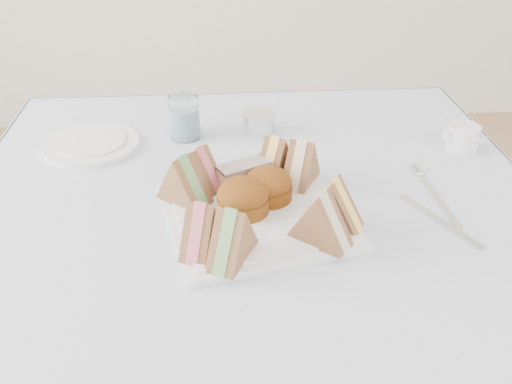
{
  "coord_description": "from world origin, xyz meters",
  "views": [
    {
      "loc": [
        -0.06,
        -0.82,
        1.27
      ],
      "look_at": [
        0.0,
        -0.05,
        0.8
      ],
      "focal_mm": 40.0,
      "sensor_mm": 36.0,
      "label": 1
    }
  ],
  "objects": [
    {
      "name": "tea_strainer",
      "position": [
        0.03,
        0.28,
        0.77
      ],
      "size": [
        0.08,
        0.08,
        0.04
      ],
      "primitive_type": "cylinder",
      "rotation": [
        0.0,
        0.0,
        0.0
      ],
      "color": "silver",
      "rests_on": "tablecloth"
    },
    {
      "name": "sandwich_bl_b",
      "position": [
        -0.09,
        0.04,
        0.8
      ],
      "size": [
        0.09,
        0.09,
        0.08
      ],
      "primitive_type": null,
      "rotation": [
        0.0,
        0.0,
        2.46
      ],
      "color": "brown",
      "rests_on": "serving_plate"
    },
    {
      "name": "knife",
      "position": [
        0.3,
        -0.08,
        0.75
      ],
      "size": [
        0.09,
        0.17,
        0.0
      ],
      "primitive_type": "cube",
      "rotation": [
        0.0,
        0.0,
        0.45
      ],
      "color": "silver",
      "rests_on": "tablecloth"
    },
    {
      "name": "table",
      "position": [
        0.0,
        0.0,
        0.37
      ],
      "size": [
        0.9,
        0.9,
        0.74
      ],
      "primitive_type": "cube",
      "color": "brown",
      "rests_on": "floor"
    },
    {
      "name": "pastry_slice",
      "position": [
        -0.01,
        0.04,
        0.78
      ],
      "size": [
        0.1,
        0.07,
        0.04
      ],
      "primitive_type": "cube",
      "rotation": [
        0.0,
        0.0,
        0.47
      ],
      "color": "beige",
      "rests_on": "serving_plate"
    },
    {
      "name": "sandwich_fr_a",
      "position": [
        0.12,
        -0.09,
        0.8
      ],
      "size": [
        0.1,
        0.08,
        0.08
      ],
      "primitive_type": null,
      "rotation": [
        0.0,
        0.0,
        -0.51
      ],
      "color": "brown",
      "rests_on": "serving_plate"
    },
    {
      "name": "sandwich_br_b",
      "position": [
        0.04,
        0.07,
        0.8
      ],
      "size": [
        0.08,
        0.1,
        0.08
      ],
      "primitive_type": null,
      "rotation": [
        0.0,
        0.0,
        -2.17
      ],
      "color": "brown",
      "rests_on": "serving_plate"
    },
    {
      "name": "serving_plate",
      "position": [
        0.0,
        -0.05,
        0.75
      ],
      "size": [
        0.34,
        0.34,
        0.01
      ],
      "primitive_type": "cube",
      "rotation": [
        0.0,
        0.0,
        0.23
      ],
      "color": "white",
      "rests_on": "tablecloth"
    },
    {
      "name": "sandwich_br_a",
      "position": [
        0.09,
        0.04,
        0.8
      ],
      "size": [
        0.08,
        0.1,
        0.08
      ],
      "primitive_type": null,
      "rotation": [
        0.0,
        0.0,
        -2.04
      ],
      "color": "brown",
      "rests_on": "serving_plate"
    },
    {
      "name": "sandwich_bl_a",
      "position": [
        -0.12,
        -0.0,
        0.8
      ],
      "size": [
        0.1,
        0.1,
        0.09
      ],
      "primitive_type": null,
      "rotation": [
        0.0,
        0.0,
        2.42
      ],
      "color": "brown",
      "rests_on": "serving_plate"
    },
    {
      "name": "water_glass",
      "position": [
        -0.12,
        0.27,
        0.79
      ],
      "size": [
        0.07,
        0.07,
        0.09
      ],
      "primitive_type": "cylinder",
      "rotation": [
        0.0,
        0.0,
        0.17
      ],
      "color": "white",
      "rests_on": "tablecloth"
    },
    {
      "name": "side_plate",
      "position": [
        -0.31,
        0.24,
        0.75
      ],
      "size": [
        0.21,
        0.21,
        0.01
      ],
      "primitive_type": "cylinder",
      "rotation": [
        0.0,
        0.0,
        -0.11
      ],
      "color": "white",
      "rests_on": "tablecloth"
    },
    {
      "name": "tablecloth",
      "position": [
        0.0,
        0.0,
        0.74
      ],
      "size": [
        1.02,
        1.02,
        0.01
      ],
      "primitive_type": "cube",
      "color": "silver",
      "rests_on": "table"
    },
    {
      "name": "scone_left",
      "position": [
        -0.02,
        -0.04,
        0.79
      ],
      "size": [
        0.11,
        0.11,
        0.06
      ],
      "primitive_type": "cylinder",
      "rotation": [
        0.0,
        0.0,
        0.35
      ],
      "color": "brown",
      "rests_on": "serving_plate"
    },
    {
      "name": "scone_right",
      "position": [
        0.02,
        -0.01,
        0.79
      ],
      "size": [
        0.11,
        0.11,
        0.05
      ],
      "primitive_type": "cylinder",
      "rotation": [
        0.0,
        0.0,
        0.57
      ],
      "color": "brown",
      "rests_on": "serving_plate"
    },
    {
      "name": "fork",
      "position": [
        0.32,
        -0.02,
        0.75
      ],
      "size": [
        0.02,
        0.18,
        0.0
      ],
      "primitive_type": "cube",
      "rotation": [
        0.0,
        0.0,
        0.05
      ],
      "color": "silver",
      "rests_on": "tablecloth"
    },
    {
      "name": "sandwich_fr_b",
      "position": [
        0.09,
        -0.13,
        0.8
      ],
      "size": [
        0.1,
        0.09,
        0.08
      ],
      "primitive_type": null,
      "rotation": [
        0.0,
        0.0,
        -0.7
      ],
      "color": "brown",
      "rests_on": "serving_plate"
    },
    {
      "name": "sandwich_fl_a",
      "position": [
        -0.09,
        -0.14,
        0.8
      ],
      "size": [
        0.07,
        0.1,
        0.08
      ],
      "primitive_type": null,
      "rotation": [
        0.0,
        0.0,
        1.19
      ],
      "color": "brown",
      "rests_on": "serving_plate"
    },
    {
      "name": "creamer_jug",
      "position": [
        0.43,
        0.17,
        0.77
      ],
      "size": [
        0.07,
        0.07,
        0.05
      ],
      "primitive_type": "cylinder",
      "rotation": [
        0.0,
        0.0,
        0.16
      ],
      "color": "white",
      "rests_on": "tablecloth"
    },
    {
      "name": "sandwich_fl_b",
      "position": [
        -0.04,
        -0.16,
        0.8
      ],
      "size": [
        0.08,
        0.1,
        0.08
      ],
      "primitive_type": null,
      "rotation": [
        0.0,
        0.0,
        1.1
      ],
      "color": "brown",
      "rests_on": "serving_plate"
    }
  ]
}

